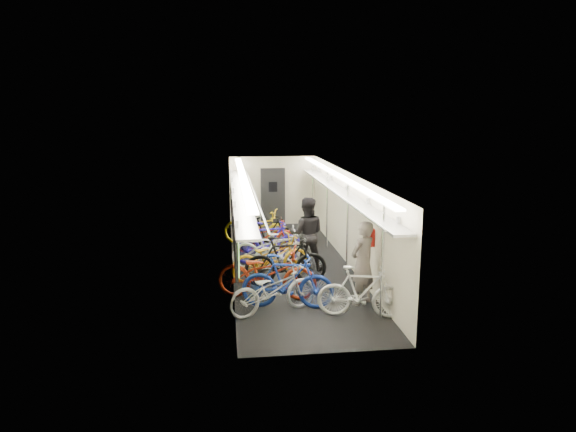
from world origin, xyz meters
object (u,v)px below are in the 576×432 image
object	(u,v)px
bicycle_0	(273,290)
passenger_mid	(307,234)
backpack	(372,238)
passenger_near	(363,263)
bicycle_1	(288,281)

from	to	relation	value
bicycle_0	passenger_mid	world-z (taller)	passenger_mid
bicycle_0	backpack	bearing A→B (deg)	-90.80
passenger_mid	backpack	size ratio (longest dim) A/B	4.86
passenger_mid	backpack	distance (m)	2.30
passenger_near	backpack	distance (m)	0.71
bicycle_1	passenger_near	world-z (taller)	passenger_near
bicycle_1	backpack	xyz separation A→B (m)	(1.89, 0.56, 0.72)
bicycle_1	passenger_mid	xyz separation A→B (m)	(0.79, 2.54, 0.36)
bicycle_1	passenger_mid	distance (m)	2.69
bicycle_0	bicycle_1	bearing A→B (deg)	-73.51
bicycle_0	passenger_near	world-z (taller)	passenger_near
passenger_near	passenger_mid	distance (m)	2.59
passenger_near	passenger_mid	world-z (taller)	passenger_mid
passenger_near	passenger_mid	xyz separation A→B (m)	(-0.78, 2.47, 0.05)
bicycle_0	backpack	distance (m)	2.48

